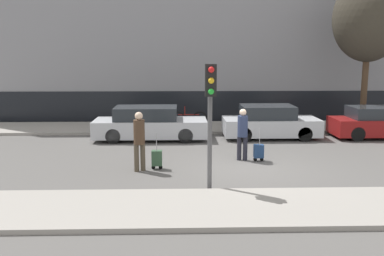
{
  "coord_description": "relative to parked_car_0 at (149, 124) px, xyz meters",
  "views": [
    {
      "loc": [
        -2.05,
        -13.05,
        3.57
      ],
      "look_at": [
        -1.61,
        1.8,
        0.95
      ],
      "focal_mm": 40.0,
      "sensor_mm": 36.0,
      "label": 1
    }
  ],
  "objects": [
    {
      "name": "building_facade",
      "position": [
        3.3,
        6.36,
        5.41
      ],
      "size": [
        28.0,
        3.44,
        12.14
      ],
      "color": "gray",
      "rests_on": "ground_plane"
    },
    {
      "name": "bare_tree_near_crossing",
      "position": [
        9.72,
        1.74,
        4.43
      ],
      "size": [
        3.17,
        3.17,
        6.91
      ],
      "color": "#4C3826",
      "rests_on": "sidewalk_far"
    },
    {
      "name": "parked_car_1",
      "position": [
        5.08,
        0.19,
        0.0
      ],
      "size": [
        3.99,
        1.83,
        1.38
      ],
      "color": "#B7BABF",
      "rests_on": "ground_plane"
    },
    {
      "name": "trolley_right",
      "position": [
        3.89,
        -3.78,
        -0.31
      ],
      "size": [
        0.34,
        0.29,
        1.1
      ],
      "color": "navy",
      "rests_on": "ground_plane"
    },
    {
      "name": "parked_car_0",
      "position": [
        0.0,
        0.0,
        0.0
      ],
      "size": [
        4.65,
        1.82,
        1.37
      ],
      "color": "#B7BABF",
      "rests_on": "ground_plane"
    },
    {
      "name": "sidewalk_far",
      "position": [
        3.3,
        2.47,
        -0.59
      ],
      "size": [
        28.0,
        3.0,
        0.12
      ],
      "color": "gray",
      "rests_on": "ground_plane"
    },
    {
      "name": "trolley_left",
      "position": [
        0.54,
        -4.69,
        -0.29
      ],
      "size": [
        0.34,
        0.29,
        1.13
      ],
      "color": "#335138",
      "rests_on": "ground_plane"
    },
    {
      "name": "ground_plane",
      "position": [
        3.3,
        -4.53,
        -0.65
      ],
      "size": [
        80.0,
        80.0,
        0.0
      ],
      "primitive_type": "plane",
      "color": "#565451"
    },
    {
      "name": "pedestrian_left",
      "position": [
        0.03,
        -4.89,
        0.4
      ],
      "size": [
        0.34,
        0.34,
        1.83
      ],
      "rotation": [
        0.0,
        0.0,
        3.52
      ],
      "color": "#4C4233",
      "rests_on": "ground_plane"
    },
    {
      "name": "sidewalk_near",
      "position": [
        3.3,
        -8.28,
        -0.59
      ],
      "size": [
        28.0,
        2.5,
        0.12
      ],
      "color": "gray",
      "rests_on": "ground_plane"
    },
    {
      "name": "pedestrian_right",
      "position": [
        3.35,
        -3.64,
        0.35
      ],
      "size": [
        0.34,
        0.34,
        1.74
      ],
      "rotation": [
        0.0,
        0.0,
        2.9
      ],
      "color": "#23232D",
      "rests_on": "ground_plane"
    },
    {
      "name": "traffic_light",
      "position": [
        2.03,
        -6.9,
        1.72
      ],
      "size": [
        0.28,
        0.47,
        3.3
      ],
      "color": "#515154",
      "rests_on": "ground_plane"
    },
    {
      "name": "parked_car_2",
      "position": [
        9.71,
        0.08,
        -0.02
      ],
      "size": [
        3.99,
        1.71,
        1.32
      ],
      "color": "maroon",
      "rests_on": "ground_plane"
    },
    {
      "name": "parked_bicycle",
      "position": [
        1.69,
        2.45,
        -0.15
      ],
      "size": [
        1.77,
        0.06,
        0.96
      ],
      "color": "black",
      "rests_on": "sidewalk_far"
    }
  ]
}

